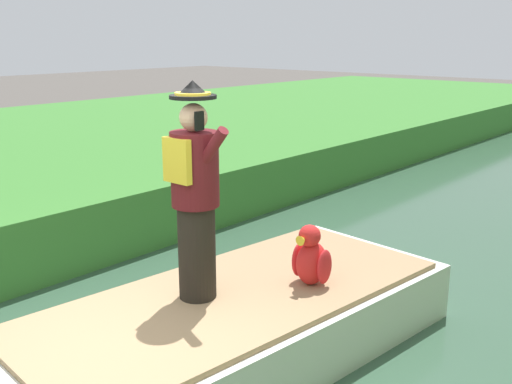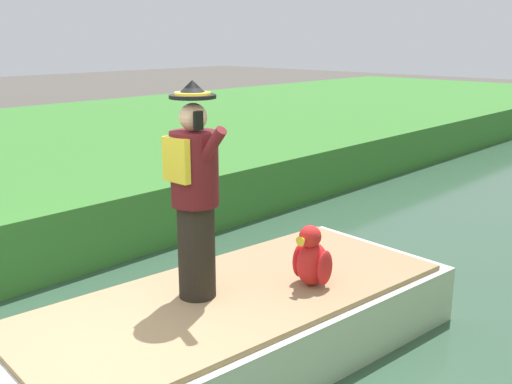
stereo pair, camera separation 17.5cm
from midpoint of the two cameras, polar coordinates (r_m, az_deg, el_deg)
The scene contains 3 objects.
boat at distance 5.52m, azimuth -2.89°, elevation -12.42°, with size 2.22×4.36×0.61m.
person_pirate at distance 5.03m, azimuth -6.75°, elevation -0.14°, with size 0.61×0.42×1.85m.
parrot_plush at distance 5.48m, azimuth 4.32°, elevation -6.29°, with size 0.36×0.35×0.57m.
Camera 1 is at (3.36, -2.22, 2.91)m, focal length 42.39 mm.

